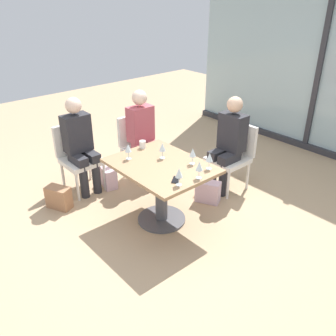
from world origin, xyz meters
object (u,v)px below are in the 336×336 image
Objects in this scene: wine_glass_1 at (162,147)px; handbag_2 at (59,198)px; person_near_window at (229,140)px; handbag_1 at (108,177)px; chair_side_end at (78,154)px; wine_glass_3 at (193,153)px; dining_table_main at (161,180)px; person_far_left at (143,132)px; wine_glass_2 at (199,166)px; wine_glass_0 at (128,148)px; cell_phone_on_table at (176,180)px; wine_glass_5 at (179,173)px; coffee_cup at (143,144)px; person_side_end at (80,142)px; chair_near_window at (233,153)px; handbag_0 at (208,192)px; chair_far_left at (139,143)px; wine_glass_4 at (210,158)px.

handbag_2 is (-0.92, -0.89, -0.72)m from wine_glass_1.
handbag_1 is at bearing -133.15° from person_near_window.
wine_glass_3 is (1.53, 0.59, 0.37)m from chair_side_end.
dining_table_main is 0.89× the size of person_far_left.
wine_glass_2 and wine_glass_3 have the same top height.
person_near_window reaches higher than wine_glass_3.
wine_glass_0 is 1.28× the size of cell_phone_on_table.
person_near_window is 1.69m from handbag_1.
person_near_window is 6.81× the size of wine_glass_1.
wine_glass_5 reaches higher than coffee_cup.
person_side_end is 6.81× the size of wine_glass_1.
chair_near_window is 0.69× the size of person_near_window.
person_far_left is 14.00× the size of coffee_cup.
handbag_0 is 1.38m from handbag_1.
chair_near_window is 9.67× the size of coffee_cup.
chair_near_window is 2.90× the size of handbag_2.
person_near_window is 4.20× the size of handbag_1.
handbag_0 is at bearing 45.23° from handbag_1.
chair_far_left is 0.69× the size of person_side_end.
wine_glass_2 is 1.90m from handbag_2.
wine_glass_5 is at bearing -59.84° from wine_glass_3.
wine_glass_2 is (0.60, -0.03, 0.00)m from wine_glass_1.
wine_glass_3 is at bearing -166.27° from wine_glass_4.
handbag_1 is (-0.13, -0.52, -0.56)m from person_far_left.
person_side_end is 4.20× the size of handbag_0.
wine_glass_2 is at bearing 22.45° from cell_phone_on_table.
handbag_1 is at bearing -167.18° from wine_glass_3.
wine_glass_2 and wine_glass_4 have the same top height.
handbag_2 is (-1.03, -0.78, -0.39)m from dining_table_main.
person_side_end is at bearing -99.86° from handbag_1.
person_far_left is at bearing 152.89° from dining_table_main.
chair_far_left is 0.85m from chair_side_end.
person_near_window is 1.16m from wine_glass_2.
wine_glass_3 is 1.00× the size of wine_glass_5.
wine_glass_4 is at bearing 47.02° from cell_phone_on_table.
handbag_2 is at bearing -139.99° from wine_glass_3.
wine_glass_4 is (1.37, -0.17, 0.16)m from person_far_left.
handbag_2 is (-1.40, -0.66, -0.59)m from cell_phone_on_table.
chair_side_end is 1.72m from cell_phone_on_table.
handbag_0 is at bearing 38.75° from person_side_end.
chair_near_window is 1.52m from wine_glass_5.
chair_side_end is 0.91m from person_far_left.
wine_glass_0 is 0.91m from wine_glass_4.
handbag_1 is (-1.09, -0.03, -0.39)m from dining_table_main.
wine_glass_1 is at bearing 52.37° from wine_glass_0.
wine_glass_5 is at bearing -24.67° from person_far_left.
person_near_window is 8.75× the size of cell_phone_on_table.
coffee_cup is (-0.48, -1.12, 0.28)m from chair_near_window.
wine_glass_3 reaches higher than handbag_1.
handbag_2 is at bearing -139.32° from wine_glass_0.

